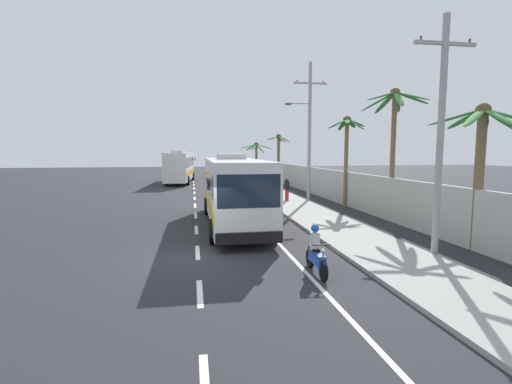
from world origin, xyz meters
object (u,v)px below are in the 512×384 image
(coach_bus_far_lane, at_px, (180,166))
(palm_nearest, at_px, (347,140))
(utility_pole_mid, at_px, (309,129))
(palm_fourth, at_px, (394,122))
(motorcycle_trailing, at_px, (316,253))
(pedestrian_near_kerb, at_px, (280,183))
(palm_third, at_px, (481,148))
(coach_bus_foreground, at_px, (234,188))
(motorcycle_beside_bus, at_px, (246,194))
(utility_pole_nearest, at_px, (441,132))
(palm_farthest, at_px, (256,152))
(pedestrian_midwalk, at_px, (287,189))
(palm_second, at_px, (279,150))

(coach_bus_far_lane, relative_size, palm_nearest, 1.93)
(utility_pole_mid, relative_size, palm_fourth, 1.42)
(motorcycle_trailing, relative_size, palm_fourth, 0.27)
(pedestrian_near_kerb, height_order, palm_third, palm_third)
(palm_nearest, bearing_deg, coach_bus_foreground, -147.87)
(motorcycle_beside_bus, xyz_separation_m, palm_fourth, (7.10, -8.19, 4.79))
(utility_pole_nearest, height_order, utility_pole_mid, utility_pole_mid)
(coach_bus_foreground, height_order, pedestrian_near_kerb, coach_bus_foreground)
(utility_pole_nearest, distance_m, palm_nearest, 12.52)
(palm_third, bearing_deg, pedestrian_near_kerb, 99.68)
(palm_third, bearing_deg, palm_farthest, 94.68)
(utility_pole_nearest, bearing_deg, motorcycle_trailing, -167.14)
(pedestrian_midwalk, relative_size, palm_nearest, 0.27)
(coach_bus_far_lane, distance_m, palm_fourth, 29.82)
(pedestrian_midwalk, distance_m, utility_pole_nearest, 15.24)
(coach_bus_foreground, xyz_separation_m, palm_farthest, (5.93, 27.49, 1.76))
(utility_pole_mid, height_order, palm_nearest, utility_pole_mid)
(palm_third, bearing_deg, coach_bus_foreground, 142.94)
(coach_bus_foreground, bearing_deg, palm_fourth, 0.75)
(palm_second, distance_m, palm_fourth, 21.14)
(utility_pole_nearest, bearing_deg, palm_third, 12.97)
(palm_second, distance_m, palm_third, 27.77)
(coach_bus_foreground, xyz_separation_m, palm_fourth, (8.94, 0.12, 3.53))
(coach_bus_foreground, distance_m, motorcycle_trailing, 8.47)
(coach_bus_foreground, height_order, palm_farthest, palm_farthest)
(palm_farthest, bearing_deg, motorcycle_trailing, -96.77)
(pedestrian_near_kerb, bearing_deg, coach_bus_far_lane, -64.11)
(palm_third, bearing_deg, coach_bus_far_lane, 110.13)
(coach_bus_far_lane, distance_m, palm_farthest, 9.67)
(palm_fourth, bearing_deg, utility_pole_mid, 107.12)
(coach_bus_foreground, xyz_separation_m, coach_bus_far_lane, (-3.58, 26.97, 0.11))
(coach_bus_foreground, relative_size, palm_second, 1.96)
(motorcycle_trailing, bearing_deg, palm_farthest, 83.23)
(palm_nearest, xyz_separation_m, palm_farthest, (-2.51, 22.19, -0.94))
(palm_fourth, bearing_deg, palm_nearest, 95.44)
(palm_second, bearing_deg, palm_farthest, 102.42)
(motorcycle_beside_bus, bearing_deg, coach_bus_foreground, -102.50)
(pedestrian_near_kerb, relative_size, palm_third, 0.31)
(pedestrian_midwalk, bearing_deg, palm_third, -26.56)
(motorcycle_trailing, relative_size, palm_farthest, 0.40)
(pedestrian_midwalk, height_order, palm_third, palm_third)
(coach_bus_foreground, relative_size, motorcycle_trailing, 5.71)
(coach_bus_foreground, xyz_separation_m, palm_third, (8.73, -6.59, 2.04))
(coach_bus_far_lane, distance_m, palm_nearest, 24.91)
(motorcycle_beside_bus, relative_size, pedestrian_near_kerb, 1.13)
(coach_bus_far_lane, distance_m, palm_third, 35.80)
(pedestrian_midwalk, bearing_deg, coach_bus_far_lane, 161.76)
(motorcycle_beside_bus, xyz_separation_m, palm_second, (5.49, 12.84, 3.26))
(utility_pole_nearest, xyz_separation_m, palm_third, (2.10, 0.48, -0.54))
(pedestrian_near_kerb, bearing_deg, utility_pole_nearest, 87.25)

